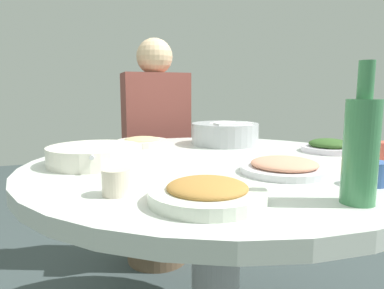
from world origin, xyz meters
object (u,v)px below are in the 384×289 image
dish_tofu_braise (207,192)px  diner_left (156,123)px  soup_bowl (95,155)px  tea_cup_near (371,173)px  rice_bowl (225,133)px  dish_shrimp (284,167)px  green_bottle (361,148)px  dish_noodles (142,142)px  stool_for_diner_left (157,220)px  dish_greens (329,146)px  tea_cup_far (383,154)px  tea_cup_side (116,182)px  round_dining_table (216,204)px

dish_tofu_braise → diner_left: diner_left is taller
soup_bowl → tea_cup_near: size_ratio=4.27×
rice_bowl → dish_shrimp: size_ratio=1.18×
dish_tofu_braise → green_bottle: (-0.12, -0.27, 0.09)m
green_bottle → dish_noodles: bearing=14.1°
dish_noodles → stool_for_diner_left: 0.69m
dish_greens → tea_cup_far: size_ratio=2.79×
dish_tofu_braise → tea_cup_side: size_ratio=3.92×
stool_for_diner_left → round_dining_table: bearing=177.7°
dish_greens → tea_cup_side: size_ratio=3.30×
tea_cup_near → rice_bowl: bearing=2.3°
stool_for_diner_left → diner_left: 0.55m
dish_tofu_braise → dish_noodles: bearing=-3.7°
round_dining_table → dish_shrimp: bearing=-153.4°
round_dining_table → tea_cup_near: 0.47m
round_dining_table → tea_cup_side: 0.46m
dish_shrimp → green_bottle: (-0.27, 0.02, 0.09)m
dish_tofu_braise → tea_cup_side: 0.20m
dish_greens → tea_cup_near: tea_cup_near is taller
dish_noodles → tea_cup_near: size_ratio=2.86×
soup_bowl → dish_tofu_braise: (-0.46, -0.17, -0.01)m
tea_cup_near → stool_for_diner_left: (1.22, 0.18, -0.52)m
dish_tofu_braise → dish_noodles: size_ratio=1.15×
dish_greens → dish_noodles: dish_greens is taller
rice_bowl → dish_greens: rice_bowl is taller
diner_left → tea_cup_near: bearing=-171.5°
rice_bowl → tea_cup_far: 0.61m
dish_shrimp → tea_cup_side: size_ratio=3.88×
round_dining_table → stool_for_diner_left: bearing=-2.3°
rice_bowl → tea_cup_far: rice_bowl is taller
green_bottle → tea_cup_near: green_bottle is taller
green_bottle → stool_for_diner_left: size_ratio=0.59×
tea_cup_side → dish_greens: bearing=-72.2°
soup_bowl → dish_shrimp: size_ratio=1.31×
dish_noodles → tea_cup_near: 0.86m
stool_for_diner_left → diner_left: diner_left is taller
dish_greens → tea_cup_near: 0.47m
dish_shrimp → rice_bowl: bearing=-9.4°
dish_noodles → green_bottle: 0.91m
dish_noodles → tea_cup_far: 0.86m
soup_bowl → dish_noodles: (0.30, -0.22, -0.01)m
dish_tofu_braise → dish_noodles: (0.76, -0.05, -0.00)m
dish_shrimp → dish_greens: dish_greens is taller
round_dining_table → dish_greens: (0.02, -0.46, 0.16)m
round_dining_table → dish_tofu_braise: size_ratio=4.97×
dish_tofu_braise → round_dining_table: bearing=-28.2°
dish_noodles → green_bottle: (-0.88, -0.22, 0.09)m
dish_shrimp → green_bottle: green_bottle is taller
dish_shrimp → tea_cup_side: 0.46m
stool_for_diner_left → diner_left: bearing=-90.0°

